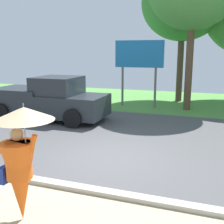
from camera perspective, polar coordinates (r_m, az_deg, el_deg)
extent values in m
cube|color=#4C4C4F|center=(9.90, 2.94, -5.42)|extent=(40.00, 8.00, 0.10)
cube|color=#528F41|center=(17.52, 10.36, 2.20)|extent=(40.00, 8.00, 0.10)
cube|color=#B2AD9E|center=(6.40, -7.57, -14.85)|extent=(40.00, 0.24, 0.10)
cone|color=#E55B19|center=(5.30, -18.09, -13.32)|extent=(0.60, 0.60, 1.45)
cylinder|color=#E55B19|center=(5.14, -18.39, -9.28)|extent=(0.44, 0.44, 0.65)
sphere|color=tan|center=(4.99, -18.75, -4.31)|extent=(0.22, 0.22, 0.22)
cylinder|color=#E55B19|center=(4.89, -15.98, -6.82)|extent=(0.24, 0.09, 0.45)
cylinder|color=#E55B19|center=(5.30, -20.54, -8.41)|extent=(0.29, 0.08, 0.24)
cylinder|color=gray|center=(4.89, -17.21, -4.14)|extent=(0.02, 0.02, 0.75)
cone|color=#D1B284|center=(4.80, -17.47, -0.30)|extent=(1.00, 1.00, 0.22)
cylinder|color=gray|center=(4.78, -17.56, 1.10)|extent=(0.02, 0.02, 0.10)
cube|color=#B7B7BC|center=(5.31, -20.74, -7.26)|extent=(0.02, 0.11, 0.16)
cube|color=navy|center=(5.37, -20.85, -11.70)|extent=(0.12, 0.24, 0.30)
cube|color=#23282D|center=(12.72, -12.76, 1.66)|extent=(5.20, 2.00, 0.90)
cube|color=#23282D|center=(12.35, -10.95, 4.95)|extent=(1.80, 1.84, 0.90)
cube|color=#2D3842|center=(11.95, -7.41, 4.83)|extent=(0.10, 1.70, 0.77)
cube|color=#23282D|center=(13.37, -17.62, 4.28)|extent=(2.40, 2.00, 0.20)
cylinder|color=black|center=(12.87, -3.89, 0.70)|extent=(0.76, 0.28, 0.76)
cylinder|color=black|center=(11.11, -7.94, -1.26)|extent=(0.76, 0.28, 0.76)
cylinder|color=black|center=(14.53, -16.33, 1.56)|extent=(0.76, 0.28, 0.76)
cylinder|color=black|center=(12.99, -21.42, -0.03)|extent=(0.76, 0.28, 0.76)
cylinder|color=slate|center=(15.45, 2.14, 5.37)|extent=(0.12, 0.12, 2.20)
cylinder|color=slate|center=(15.02, 8.74, 5.03)|extent=(0.12, 0.12, 2.20)
cube|color=#1E72B2|center=(15.10, 5.53, 11.63)|extent=(2.60, 0.10, 1.40)
cylinder|color=brown|center=(17.21, 13.61, 8.98)|extent=(0.36, 0.36, 4.13)
ellipsoid|color=#387F33|center=(17.39, 14.24, 20.74)|extent=(4.68, 4.68, 4.25)
cylinder|color=brown|center=(14.70, 15.35, 9.11)|extent=(0.36, 0.36, 4.51)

